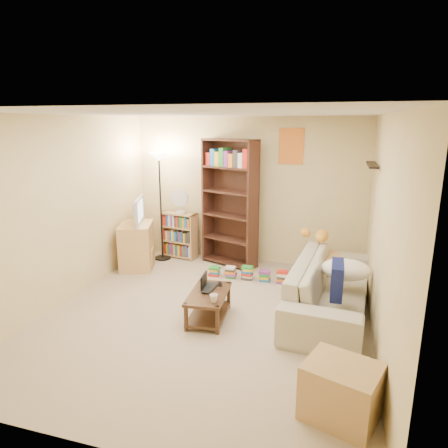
# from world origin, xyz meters

# --- Properties ---
(room) EXTENTS (4.50, 4.54, 2.52)m
(room) POSITION_xyz_m (0.00, 0.01, 1.62)
(room) COLOR beige
(room) RESTS_ON ground
(sofa) EXTENTS (2.46, 1.30, 0.67)m
(sofa) POSITION_xyz_m (1.50, 0.58, 0.34)
(sofa) COLOR #BBB09B
(sofa) RESTS_ON ground
(navy_pillow) EXTENTS (0.14, 0.45, 0.40)m
(navy_pillow) POSITION_xyz_m (1.56, 0.08, 0.65)
(navy_pillow) COLOR #12194F
(navy_pillow) RESTS_ON sofa
(cream_blanket) EXTENTS (0.62, 0.44, 0.27)m
(cream_blanket) POSITION_xyz_m (1.67, 0.62, 0.58)
(cream_blanket) COLOR white
(cream_blanket) RESTS_ON sofa
(tabby_cat) EXTENTS (0.53, 0.22, 0.18)m
(tabby_cat) POSITION_xyz_m (1.27, 1.49, 0.77)
(tabby_cat) COLOR gold
(tabby_cat) RESTS_ON sofa
(coffee_table) EXTENTS (0.51, 0.83, 0.36)m
(coffee_table) POSITION_xyz_m (0.05, -0.06, 0.22)
(coffee_table) COLOR #402B18
(coffee_table) RESTS_ON ground
(laptop) EXTENTS (0.37, 0.25, 0.03)m
(laptop) POSITION_xyz_m (0.07, 0.04, 0.37)
(laptop) COLOR black
(laptop) RESTS_ON coffee_table
(laptop_screen) EXTENTS (0.03, 0.27, 0.18)m
(laptop_screen) POSITION_xyz_m (-0.04, 0.03, 0.46)
(laptop_screen) COLOR white
(laptop_screen) RESTS_ON laptop
(mug) EXTENTS (0.11, 0.11, 0.09)m
(mug) POSITION_xyz_m (0.19, -0.30, 0.40)
(mug) COLOR white
(mug) RESTS_ON coffee_table
(tv_remote) EXTENTS (0.09, 0.15, 0.02)m
(tv_remote) POSITION_xyz_m (0.12, 0.21, 0.36)
(tv_remote) COLOR black
(tv_remote) RESTS_ON coffee_table
(tv_stand) EXTENTS (0.71, 0.84, 0.76)m
(tv_stand) POSITION_xyz_m (-1.70, 1.36, 0.38)
(tv_stand) COLOR tan
(tv_stand) RESTS_ON ground
(television) EXTENTS (0.82, 0.57, 0.43)m
(television) POSITION_xyz_m (-1.70, 1.36, 0.98)
(television) COLOR black
(television) RESTS_ON tv_stand
(tall_bookshelf) EXTENTS (1.02, 0.64, 2.14)m
(tall_bookshelf) POSITION_xyz_m (-0.24, 1.94, 1.13)
(tall_bookshelf) COLOR #3F2018
(tall_bookshelf) RESTS_ON ground
(short_bookshelf) EXTENTS (0.68, 0.37, 0.83)m
(short_bookshelf) POSITION_xyz_m (-1.21, 2.05, 0.42)
(short_bookshelf) COLOR tan
(short_bookshelf) RESTS_ON ground
(desk_fan) EXTENTS (0.30, 0.17, 0.43)m
(desk_fan) POSITION_xyz_m (-1.16, 2.01, 1.06)
(desk_fan) COLOR silver
(desk_fan) RESTS_ON short_bookshelf
(floor_lamp) EXTENTS (0.32, 0.32, 1.90)m
(floor_lamp) POSITION_xyz_m (-1.47, 1.87, 1.52)
(floor_lamp) COLOR black
(floor_lamp) RESTS_ON ground
(side_table) EXTENTS (0.56, 0.56, 0.52)m
(side_table) POSITION_xyz_m (1.37, 1.32, 0.26)
(side_table) COLOR tan
(side_table) RESTS_ON ground
(end_cabinet) EXTENTS (0.71, 0.65, 0.48)m
(end_cabinet) POSITION_xyz_m (1.65, -1.39, 0.24)
(end_cabinet) COLOR tan
(end_cabinet) RESTS_ON ground
(book_stacks) EXTENTS (1.27, 0.14, 0.22)m
(book_stacks) POSITION_xyz_m (0.25, 1.34, 0.09)
(book_stacks) COLOR red
(book_stacks) RESTS_ON ground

